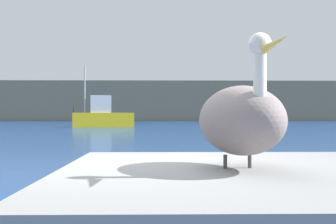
% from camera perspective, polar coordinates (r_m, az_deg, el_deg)
% --- Properties ---
extents(hillside_backdrop, '(140.00, 14.97, 7.02)m').
position_cam_1_polar(hillside_backdrop, '(85.11, -1.39, 1.27)').
color(hillside_backdrop, '#7F755B').
rests_on(hillside_backdrop, ground).
extents(pier_dock, '(2.77, 3.11, 0.73)m').
position_cam_1_polar(pier_dock, '(3.59, 9.10, -12.93)').
color(pier_dock, gray).
rests_on(pier_dock, ground).
extents(pelican, '(0.75, 1.43, 0.98)m').
position_cam_1_polar(pelican, '(3.49, 9.14, -0.89)').
color(pelican, gray).
rests_on(pelican, pier_dock).
extents(fishing_boat_yellow, '(5.70, 2.65, 5.57)m').
position_cam_1_polar(fishing_boat_yellow, '(41.47, -8.29, -0.47)').
color(fishing_boat_yellow, yellow).
rests_on(fishing_boat_yellow, ground).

